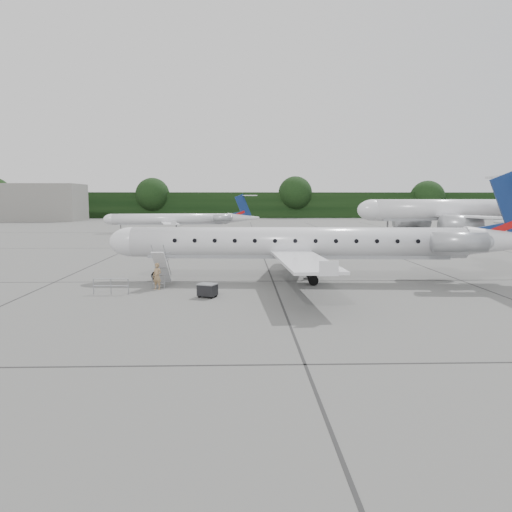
{
  "coord_description": "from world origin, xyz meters",
  "views": [
    {
      "loc": [
        -6.26,
        -28.03,
        5.98
      ],
      "look_at": [
        -5.3,
        3.97,
        2.3
      ],
      "focal_mm": 35.0,
      "sensor_mm": 36.0,
      "label": 1
    }
  ],
  "objects": [
    {
      "name": "baggage_cart",
      "position": [
        -8.32,
        1.97,
        0.45
      ],
      "size": [
        1.3,
        1.19,
        0.91
      ],
      "primitive_type": null,
      "rotation": [
        0.0,
        0.0,
        -0.41
      ],
      "color": "black",
      "rests_on": "ground"
    },
    {
      "name": "treeline",
      "position": [
        0.0,
        130.0,
        4.0
      ],
      "size": [
        260.0,
        4.0,
        8.0
      ],
      "primitive_type": "cube",
      "color": "black",
      "rests_on": "ground"
    },
    {
      "name": "passenger",
      "position": [
        -11.83,
        4.74,
        0.89
      ],
      "size": [
        0.77,
        0.67,
        1.78
      ],
      "primitive_type": "imported",
      "rotation": [
        0.0,
        0.0,
        -0.45
      ],
      "color": "#957751",
      "rests_on": "ground"
    },
    {
      "name": "ground",
      "position": [
        0.0,
        0.0,
        0.0
      ],
      "size": [
        320.0,
        320.0,
        0.0
      ],
      "primitive_type": "plane",
      "color": "slate",
      "rests_on": "ground"
    },
    {
      "name": "main_regional_jet",
      "position": [
        -2.23,
        7.72,
        3.93
      ],
      "size": [
        32.13,
        24.16,
        7.86
      ],
      "primitive_type": null,
      "rotation": [
        0.0,
        0.0,
        -0.07
      ],
      "color": "silver",
      "rests_on": "ground"
    },
    {
      "name": "bg_narrowbody",
      "position": [
        26.61,
        51.02,
        5.89
      ],
      "size": [
        37.09,
        30.08,
        11.78
      ],
      "primitive_type": null,
      "rotation": [
        0.0,
        0.0,
        0.21
      ],
      "color": "silver",
      "rests_on": "ground"
    },
    {
      "name": "safety_railing",
      "position": [
        -14.45,
        3.07,
        0.5
      ],
      "size": [
        2.2,
        0.22,
        1.0
      ],
      "primitive_type": null,
      "rotation": [
        0.0,
        0.0,
        -0.06
      ],
      "color": "gray",
      "rests_on": "ground"
    },
    {
      "name": "bg_regional_left",
      "position": [
        -18.66,
        60.22,
        3.38
      ],
      "size": [
        27.27,
        20.72,
        6.75
      ],
      "primitive_type": null,
      "rotation": [
        0.0,
        0.0,
        0.09
      ],
      "color": "silver",
      "rests_on": "ground"
    },
    {
      "name": "terminal_building",
      "position": [
        -70.0,
        110.0,
        5.0
      ],
      "size": [
        40.0,
        14.0,
        10.0
      ],
      "primitive_type": "cube",
      "color": "slate",
      "rests_on": "ground"
    },
    {
      "name": "airstair",
      "position": [
        -11.73,
        6.06,
        1.23
      ],
      "size": [
        1.01,
        2.4,
        2.46
      ],
      "primitive_type": null,
      "rotation": [
        0.0,
        0.0,
        -0.07
      ],
      "color": "silver",
      "rests_on": "ground"
    }
  ]
}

